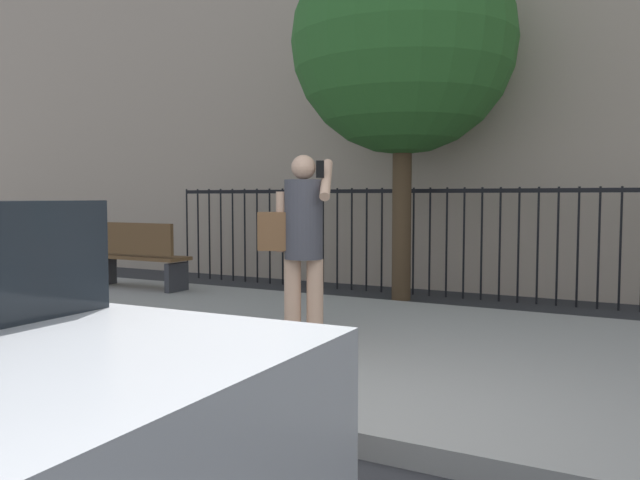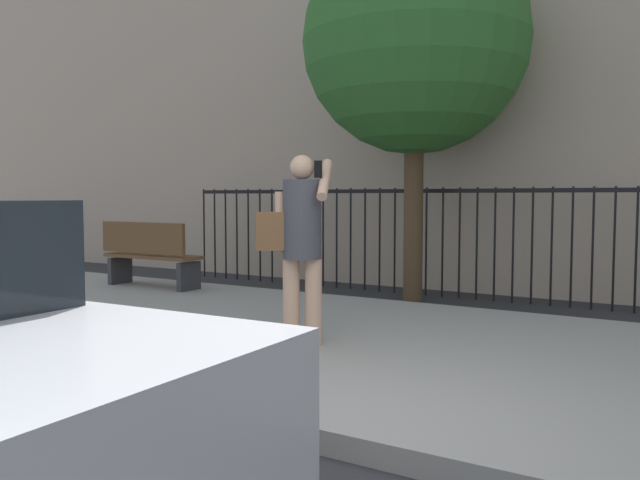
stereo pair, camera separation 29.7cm
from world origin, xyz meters
name	(u,v)px [view 2 (the right image)]	position (x,y,z in m)	size (l,w,h in m)	color
ground_plane	(300,451)	(0.00, 0.00, 0.00)	(60.00, 60.00, 0.00)	#28282B
sidewalk	(440,358)	(0.00, 2.20, 0.07)	(28.00, 4.40, 0.15)	gray
iron_fence	(542,230)	(0.00, 5.90, 1.02)	(12.03, 0.04, 1.60)	black
pedestrian_on_phone	(299,235)	(-1.14, 1.72, 1.13)	(0.72, 0.56, 1.68)	tan
street_bench	(149,253)	(-4.99, 3.59, 0.65)	(1.60, 0.45, 0.95)	brown
street_tree_near	(415,42)	(-1.63, 5.36, 3.60)	(3.11, 3.11, 5.17)	#4C3823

